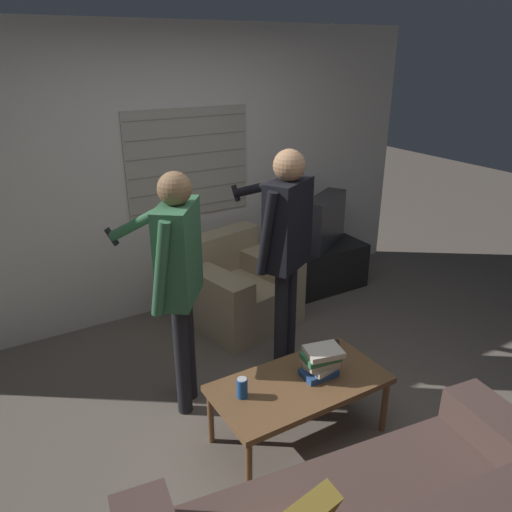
# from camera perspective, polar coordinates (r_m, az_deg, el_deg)

# --- Properties ---
(ground_plane) EXTENTS (16.00, 16.00, 0.00)m
(ground_plane) POSITION_cam_1_polar(r_m,az_deg,el_deg) (3.53, 4.68, -18.65)
(ground_plane) COLOR #665B51
(wall_back) EXTENTS (5.20, 0.08, 2.55)m
(wall_back) POSITION_cam_1_polar(r_m,az_deg,el_deg) (4.58, -9.68, 9.04)
(wall_back) COLOR silver
(wall_back) RESTS_ON ground_plane
(armchair_beige) EXTENTS (1.00, 0.98, 0.77)m
(armchair_beige) POSITION_cam_1_polar(r_m,az_deg,el_deg) (4.56, -2.21, -3.72)
(armchair_beige) COLOR tan
(armchair_beige) RESTS_ON ground_plane
(coffee_table) EXTENTS (1.09, 0.56, 0.42)m
(coffee_table) POSITION_cam_1_polar(r_m,az_deg,el_deg) (3.22, 5.03, -14.67)
(coffee_table) COLOR brown
(coffee_table) RESTS_ON ground_plane
(tv_stand) EXTENTS (0.84, 0.52, 0.47)m
(tv_stand) POSITION_cam_1_polar(r_m,az_deg,el_deg) (5.26, 7.52, -1.07)
(tv_stand) COLOR black
(tv_stand) RESTS_ON ground_plane
(tv) EXTENTS (0.68, 0.52, 0.52)m
(tv) POSITION_cam_1_polar(r_m,az_deg,el_deg) (5.08, 7.77, 4.02)
(tv) COLOR #2D2D33
(tv) RESTS_ON tv_stand
(person_left_standing) EXTENTS (0.53, 0.79, 1.67)m
(person_left_standing) POSITION_cam_1_polar(r_m,az_deg,el_deg) (3.18, -8.94, -1.19)
(person_left_standing) COLOR black
(person_left_standing) RESTS_ON ground_plane
(person_right_standing) EXTENTS (0.52, 0.84, 1.71)m
(person_right_standing) POSITION_cam_1_polar(r_m,az_deg,el_deg) (3.58, 3.44, 2.35)
(person_right_standing) COLOR black
(person_right_standing) RESTS_ON ground_plane
(book_stack) EXTENTS (0.26, 0.22, 0.19)m
(book_stack) POSITION_cam_1_polar(r_m,az_deg,el_deg) (3.21, 7.42, -11.83)
(book_stack) COLOR #284C89
(book_stack) RESTS_ON coffee_table
(soda_can) EXTENTS (0.07, 0.07, 0.13)m
(soda_can) POSITION_cam_1_polar(r_m,az_deg,el_deg) (3.03, -1.60, -14.82)
(soda_can) COLOR #194C9E
(soda_can) RESTS_ON coffee_table
(spare_remote) EXTENTS (0.11, 0.13, 0.02)m
(spare_remote) POSITION_cam_1_polar(r_m,az_deg,el_deg) (3.53, 9.19, -10.13)
(spare_remote) COLOR black
(spare_remote) RESTS_ON coffee_table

